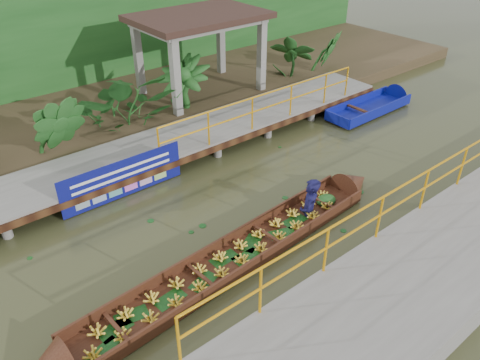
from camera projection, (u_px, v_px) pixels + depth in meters
ground at (251, 210)px, 11.60m from camera, size 80.00×80.00×0.00m
land_strip at (113, 107)px, 16.40m from camera, size 30.00×8.00×0.45m
far_dock at (176, 143)px, 13.61m from camera, size 16.00×2.06×1.66m
near_dock at (427, 275)px, 9.23m from camera, size 18.00×2.40×1.73m
pavilion at (199, 25)px, 15.84m from camera, size 4.40×3.00×3.00m
foliage_backdrop at (75, 41)px, 17.10m from camera, size 30.00×0.80×4.00m
vendor_boat at (252, 242)px, 10.11m from camera, size 9.48×1.52×2.29m
moored_blue_boat at (385, 102)px, 16.98m from camera, size 4.05×1.14×0.96m
blue_banner at (123, 178)px, 11.79m from camera, size 3.31×0.04×1.04m
tropical_plants at (178, 87)px, 15.13m from camera, size 14.37×1.37×1.71m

